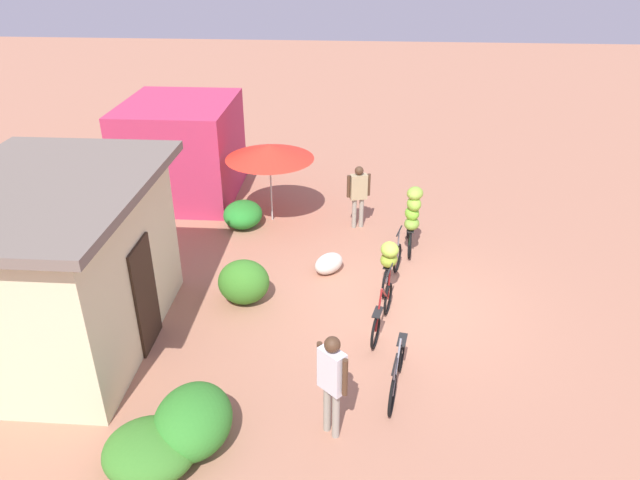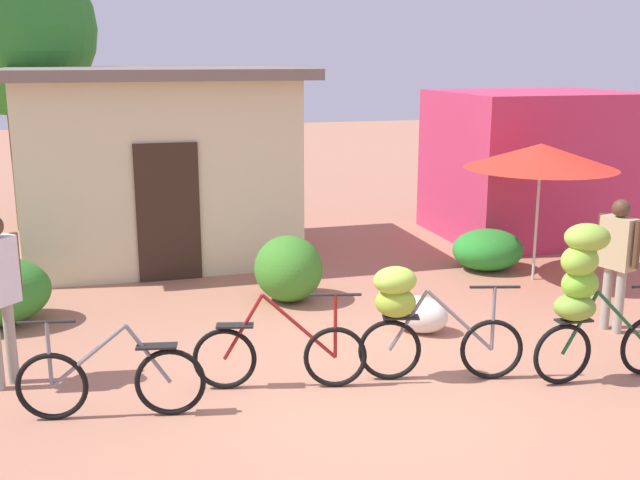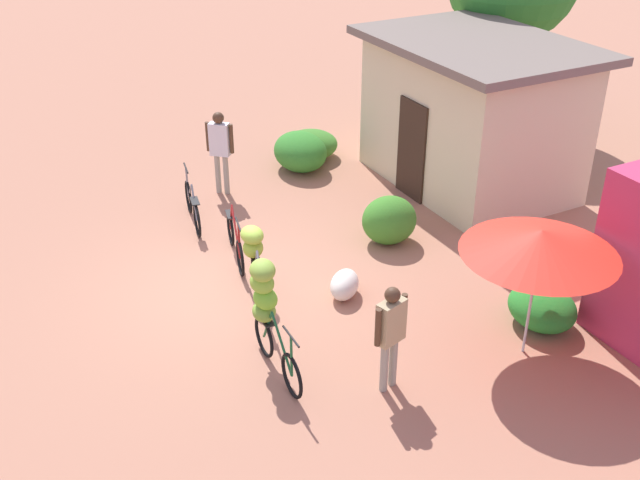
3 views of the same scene
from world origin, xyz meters
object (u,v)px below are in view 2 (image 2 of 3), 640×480
at_px(bicycle_near_pile, 280,354).
at_px(person_bystander, 617,252).
at_px(building_low, 159,163).
at_px(market_umbrella, 541,156).
at_px(shop_pink, 532,165).
at_px(produce_sack, 419,314).
at_px(bicycle_center_loaded, 412,311).
at_px(tree_behind_building, 8,29).
at_px(bicycle_by_shop, 587,289).
at_px(bicycle_leftmost, 111,381).

bearing_deg(bicycle_near_pile, person_bystander, 7.00).
relative_size(building_low, market_umbrella, 2.11).
relative_size(building_low, shop_pink, 1.42).
xyz_separation_m(shop_pink, produce_sack, (-3.91, -4.18, -1.07)).
bearing_deg(market_umbrella, person_bystander, -96.65).
height_order(market_umbrella, produce_sack, market_umbrella).
relative_size(shop_pink, produce_sack, 4.57).
height_order(bicycle_near_pile, bicycle_center_loaded, bicycle_center_loaded).
bearing_deg(tree_behind_building, produce_sack, -55.30).
distance_m(tree_behind_building, bicycle_near_pile, 9.41).
bearing_deg(produce_sack, tree_behind_building, 124.70).
height_order(tree_behind_building, bicycle_by_shop, tree_behind_building).
height_order(tree_behind_building, produce_sack, tree_behind_building).
relative_size(market_umbrella, bicycle_near_pile, 1.28).
distance_m(building_low, bicycle_center_loaded, 6.09).
bearing_deg(tree_behind_building, shop_pink, -18.72).
bearing_deg(building_low, bicycle_by_shop, -59.85).
bearing_deg(shop_pink, market_umbrella, -118.97).
height_order(shop_pink, person_bystander, shop_pink).
relative_size(produce_sack, person_bystander, 0.44).
height_order(building_low, bicycle_near_pile, building_low).
bearing_deg(tree_behind_building, person_bystander, -47.19).
bearing_deg(market_umbrella, tree_behind_building, 143.01).
relative_size(building_low, bicycle_leftmost, 2.73).
height_order(building_low, market_umbrella, building_low).
height_order(bicycle_by_shop, produce_sack, bicycle_by_shop).
bearing_deg(bicycle_near_pile, produce_sack, 29.43).
height_order(shop_pink, market_umbrella, shop_pink).
bearing_deg(produce_sack, shop_pink, 46.91).
bearing_deg(bicycle_by_shop, building_low, 120.15).
distance_m(shop_pink, market_umbrella, 3.01).
xyz_separation_m(building_low, tree_behind_building, (-2.34, 2.75, 2.12)).
distance_m(shop_pink, tree_behind_building, 9.67).
relative_size(bicycle_near_pile, produce_sack, 2.39).
relative_size(shop_pink, bicycle_by_shop, 1.95).
distance_m(market_umbrella, bicycle_leftmost, 6.81).
bearing_deg(tree_behind_building, bicycle_center_loaded, -62.77).
height_order(market_umbrella, bicycle_by_shop, market_umbrella).
xyz_separation_m(bicycle_by_shop, produce_sack, (-0.98, 1.78, -0.76)).
xyz_separation_m(tree_behind_building, produce_sack, (4.98, -7.19, -3.43)).
relative_size(bicycle_near_pile, bicycle_center_loaded, 1.03).
bearing_deg(bicycle_leftmost, market_umbrella, 25.57).
relative_size(bicycle_leftmost, person_bystander, 1.05).
bearing_deg(person_bystander, market_umbrella, 83.35).
bearing_deg(shop_pink, bicycle_leftmost, -143.68).
distance_m(building_low, produce_sack, 5.32).
xyz_separation_m(shop_pink, bicycle_by_shop, (-2.93, -5.96, -0.31)).
distance_m(building_low, person_bystander, 7.00).
height_order(market_umbrella, person_bystander, market_umbrella).
height_order(building_low, person_bystander, building_low).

